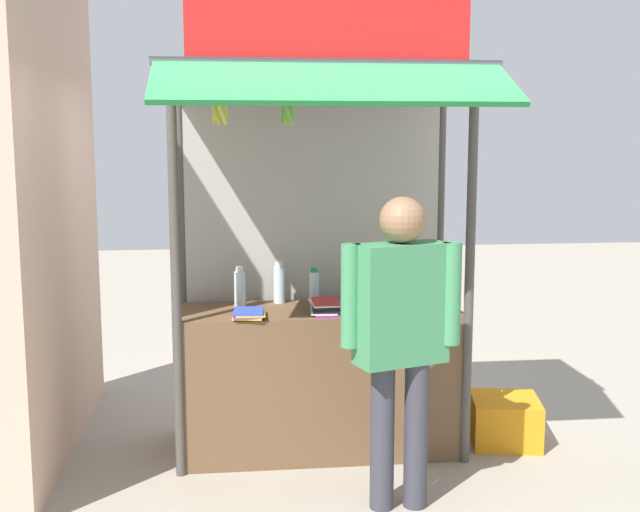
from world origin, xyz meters
TOP-DOWN VIEW (x-y plane):
  - ground_plane at (0.00, 0.00)m, footprint 20.00×20.00m
  - stall_counter at (0.00, 0.00)m, footprint 1.81×0.62m
  - stall_structure at (0.00, 0.10)m, footprint 2.01×1.46m
  - water_bottle_left at (-0.02, 0.19)m, footprint 0.07×0.07m
  - water_bottle_far_right at (-0.52, 0.13)m, footprint 0.08×0.08m
  - water_bottle_mid_left at (-0.25, 0.23)m, footprint 0.08×0.08m
  - magazine_stack_center at (-0.47, -0.21)m, footprint 0.21×0.25m
  - magazine_stack_right at (0.02, -0.13)m, footprint 0.20×0.29m
  - banana_bunch_rightmost at (-0.23, -0.41)m, footprint 0.10×0.10m
  - banana_bunch_leftmost at (-0.62, -0.41)m, footprint 0.11×0.11m
  - vendor_person at (0.35, -0.88)m, footprint 0.67×0.36m
  - plastic_crate at (1.27, -0.02)m, footprint 0.52×0.52m
  - neighbour_wall at (-1.74, 0.30)m, footprint 0.20×2.40m

SIDE VIEW (x-z plane):
  - ground_plane at x=0.00m, z-range 0.00..0.00m
  - plastic_crate at x=1.27m, z-range 0.00..0.31m
  - stall_counter at x=0.00m, z-range 0.00..0.96m
  - magazine_stack_center at x=-0.47m, z-range 0.96..1.01m
  - magazine_stack_right at x=0.02m, z-range 0.96..1.04m
  - vendor_person at x=0.35m, z-range 0.18..1.94m
  - water_bottle_left at x=-0.02m, z-range 0.96..1.20m
  - water_bottle_far_right at x=-0.52m, z-range 0.95..1.22m
  - water_bottle_mid_left at x=-0.25m, z-range 0.95..1.24m
  - neighbour_wall at x=-1.74m, z-range 0.00..3.25m
  - stall_structure at x=0.00m, z-range 0.28..3.14m
  - banana_bunch_rightmost at x=-0.23m, z-range 2.09..2.34m
  - banana_bunch_leftmost at x=-0.62m, z-range 2.10..2.34m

